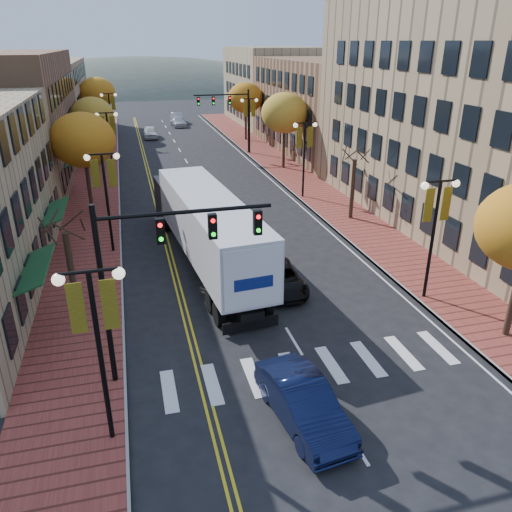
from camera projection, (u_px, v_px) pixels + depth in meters
ground at (329, 401)px, 17.83m from camera, size 200.00×200.00×0.00m
sidewalk_left at (96, 184)px, 44.57m from camera, size 4.00×85.00×0.15m
sidewalk_right at (288, 172)px, 48.75m from camera, size 4.00×85.00×0.15m
building_left_far at (36, 99)px, 66.17m from camera, size 12.00×26.00×9.50m
building_right_near at (502, 111)px, 33.36m from camera, size 15.00×28.00×15.00m
building_right_mid at (342, 105)px, 57.44m from camera, size 15.00×24.00×10.00m
building_right_far at (284, 86)px, 76.78m from camera, size 15.00×20.00×11.00m
tree_left_a at (72, 278)px, 21.95m from camera, size 0.28×0.28×4.20m
tree_left_b at (83, 140)px, 34.89m from camera, size 4.48×4.48×7.21m
tree_left_c at (92, 115)px, 49.26m from camera, size 4.16×4.16×6.69m
tree_left_d at (97, 93)px, 65.03m from camera, size 4.61×4.61×7.42m
tree_right_b at (353, 189)px, 35.01m from camera, size 0.28×0.28×4.20m
tree_right_c at (284, 113)px, 47.95m from camera, size 4.48×4.48×7.21m
tree_right_d at (246, 98)px, 62.22m from camera, size 4.35×4.35×7.00m
lamp_left_a at (96, 325)px, 14.39m from camera, size 1.96×0.36×6.05m
lamp_left_b at (105, 184)px, 28.60m from camera, size 1.96×0.36×6.05m
lamp_left_c at (108, 133)px, 44.58m from camera, size 1.96×0.36×6.05m
lamp_left_d at (110, 108)px, 60.57m from camera, size 1.96×0.36×6.05m
lamp_right_a at (436, 217)px, 23.20m from camera, size 1.96×0.36×6.05m
lamp_right_b at (305, 145)px, 39.18m from camera, size 1.96×0.36×6.05m
lamp_right_c at (249, 115)px, 55.17m from camera, size 1.96×0.36×6.05m
traffic_mast_near at (157, 258)px, 17.27m from camera, size 6.10×0.35×7.00m
traffic_mast_far at (231, 110)px, 54.44m from camera, size 6.10×0.34×7.00m
semi_truck at (203, 221)px, 28.00m from camera, size 4.30×17.40×4.31m
navy_sedan at (303, 403)px, 16.57m from camera, size 2.28×4.92×1.56m
black_suv at (280, 278)px, 25.61m from camera, size 2.15×4.58×1.27m
car_far_white at (150, 132)px, 65.69m from camera, size 1.88×4.46×1.51m
car_far_silver at (178, 122)px, 74.76m from camera, size 2.19×4.79×1.36m
car_far_oncoming at (177, 118)px, 78.06m from camera, size 1.76×4.75×1.55m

